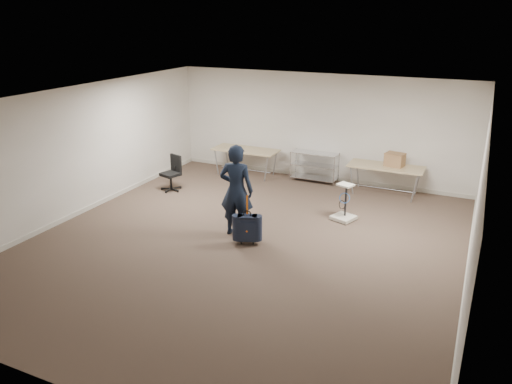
% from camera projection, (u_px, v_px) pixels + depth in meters
% --- Properties ---
extents(ground, '(9.00, 9.00, 0.00)m').
position_uv_depth(ground, '(245.00, 243.00, 9.72)').
color(ground, '#45352A').
rests_on(ground, ground).
extents(room_shell, '(8.00, 9.00, 9.00)m').
position_uv_depth(room_shell, '(273.00, 216.00, 10.89)').
color(room_shell, beige).
rests_on(room_shell, ground).
extents(folding_table_left, '(1.80, 0.75, 0.73)m').
position_uv_depth(folding_table_left, '(246.00, 151.00, 13.62)').
color(folding_table_left, tan).
rests_on(folding_table_left, ground).
extents(folding_table_right, '(1.80, 0.75, 0.73)m').
position_uv_depth(folding_table_right, '(386.00, 168.00, 12.12)').
color(folding_table_right, tan).
rests_on(folding_table_right, ground).
extents(wire_shelf, '(1.22, 0.47, 0.80)m').
position_uv_depth(wire_shelf, '(314.00, 165.00, 13.16)').
color(wire_shelf, silver).
rests_on(wire_shelf, ground).
extents(person, '(0.75, 0.56, 1.87)m').
position_uv_depth(person, '(236.00, 190.00, 9.82)').
color(person, black).
rests_on(person, ground).
extents(suitcase, '(0.42, 0.33, 1.01)m').
position_uv_depth(suitcase, '(247.00, 228.00, 9.56)').
color(suitcase, black).
rests_on(suitcase, ground).
extents(office_chair, '(0.54, 0.54, 0.89)m').
position_uv_depth(office_chair, '(172.00, 180.00, 12.58)').
color(office_chair, black).
rests_on(office_chair, ground).
extents(equipment_cart, '(0.57, 0.57, 0.82)m').
position_uv_depth(equipment_cart, '(344.00, 211.00, 10.74)').
color(equipment_cart, beige).
rests_on(equipment_cart, ground).
extents(cardboard_box, '(0.49, 0.41, 0.33)m').
position_uv_depth(cardboard_box, '(395.00, 160.00, 12.04)').
color(cardboard_box, olive).
rests_on(cardboard_box, folding_table_right).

